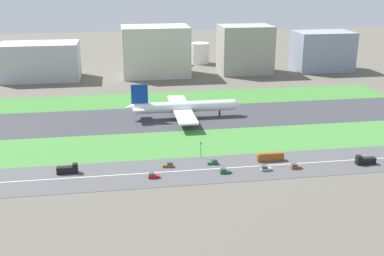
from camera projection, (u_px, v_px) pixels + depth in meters
name	position (u px, v px, depth m)	size (l,w,h in m)	color
ground_plane	(179.00, 118.00, 261.43)	(800.00, 800.00, 0.00)	#5B564C
runway	(179.00, 118.00, 261.42)	(280.00, 46.00, 0.10)	#38383D
grass_median_north	(171.00, 99.00, 299.81)	(280.00, 36.00, 0.10)	#3D7A33
grass_median_south	(191.00, 143.00, 223.03)	(280.00, 36.00, 0.10)	#427F38
highway	(203.00, 170.00, 193.07)	(280.00, 28.00, 0.10)	#4C4C4F
highway_centerline	(203.00, 169.00, 193.05)	(266.00, 0.50, 0.01)	silver
airliner	(182.00, 107.00, 259.68)	(65.00, 56.00, 19.70)	white
car_3	(213.00, 162.00, 198.26)	(4.40, 1.80, 2.00)	#19662D
truck_1	(68.00, 169.00, 189.14)	(8.40, 2.50, 4.00)	black
truck_0	(365.00, 161.00, 198.10)	(8.40, 2.50, 4.00)	black
car_0	(168.00, 165.00, 195.43)	(4.40, 1.80, 2.00)	brown
car_1	(266.00, 169.00, 191.86)	(4.40, 1.80, 2.00)	#99999E
car_2	(225.00, 171.00, 189.31)	(4.40, 1.80, 2.00)	#19662D
car_4	(296.00, 167.00, 193.78)	(4.40, 1.80, 2.00)	brown
car_5	(153.00, 176.00, 185.02)	(4.40, 1.80, 2.00)	#B2191E
bus_0	(270.00, 157.00, 201.71)	(11.60, 2.50, 3.50)	brown
traffic_light	(201.00, 149.00, 204.10)	(0.36, 0.50, 7.20)	#4C4C51
terminal_building	(40.00, 61.00, 350.46)	(57.38, 32.13, 27.34)	#B2B2B7
hangar_building	(156.00, 51.00, 361.62)	(51.04, 33.71, 38.05)	beige
office_tower	(245.00, 49.00, 372.31)	(40.57, 29.40, 37.37)	#9E998E
cargo_warehouse	(323.00, 51.00, 382.99)	(45.65, 29.54, 31.35)	gray
fuel_tank_west	(171.00, 55.00, 409.60)	(17.67, 17.67, 16.85)	silver
fuel_tank_centre	(200.00, 53.00, 413.29)	(16.33, 16.33, 17.89)	silver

